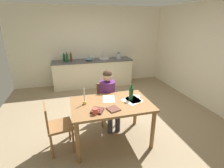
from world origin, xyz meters
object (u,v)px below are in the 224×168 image
Objects in this scene: dining_table at (111,109)px; wine_glass_by_kettle at (90,56)px; chair_side_empty at (56,125)px; wine_glass_near_sink at (93,56)px; person_seated at (109,95)px; candlestick at (85,100)px; sink_unit at (104,59)px; bottle_oil at (64,58)px; chair_at_table at (107,101)px; coffee_mug at (95,111)px; book_cookery at (113,109)px; book_magazine at (97,110)px; bottle_vinegar at (67,58)px; mixing_bowl at (89,59)px; stovetop_kettle at (119,56)px; bottle_wine_red at (71,57)px; wine_bottle_on_table at (131,93)px.

wine_glass_by_kettle is at bearing 88.33° from dining_table.
chair_side_empty is 5.72× the size of wine_glass_near_sink.
person_seated is 4.10× the size of candlestick.
person_seated is at bearing -100.32° from sink_unit.
wine_glass_near_sink is at bearing 7.64° from bottle_oil.
candlestick is (-0.45, 0.09, 0.19)m from dining_table.
sink_unit is at bearing 78.77° from chair_at_table.
coffee_mug reaches higher than book_cookery.
chair_side_empty is 3.37m from sink_unit.
chair_at_table is 4.49× the size of book_magazine.
candlestick is 0.94× the size of bottle_vinegar.
wine_glass_by_kettle is (0.42, 3.41, 0.20)m from coffee_mug.
person_seated is 2.39m from mixing_bowl.
person_seated is at bearing 28.32° from chair_side_empty.
stovetop_kettle is (0.96, 2.44, 0.32)m from person_seated.
chair_at_table is 2.42m from bottle_wine_red.
chair_side_empty is at bearing -108.09° from mixing_bowl.
person_seated is 3.87× the size of bottle_vinegar.
bottle_oil is at bearing 109.09° from person_seated.
person_seated is 5.43× the size of stovetop_kettle.
mixing_bowl is 0.29m from wine_glass_near_sink.
sink_unit is 1.64× the size of stovetop_kettle.
person_seated is at bearing -88.22° from mixing_bowl.
chair_at_table is 2.50m from wine_glass_by_kettle.
bottle_vinegar reaches higher than candlestick.
dining_table is 0.71m from chair_at_table.
candlestick reaches higher than wine_glass_near_sink.
book_magazine is 3.37m from wine_glass_by_kettle.
book_magazine is at bearing -85.05° from bottle_wine_red.
candlestick is 0.35m from book_magazine.
bottle_oil is at bearing 104.38° from dining_table.
candlestick is 0.96× the size of bottle_wine_red.
bottle_vinegar reaches higher than chair_side_empty.
book_magazine is at bearing -81.39° from bottle_oil.
book_cookery is 0.66× the size of wine_bottle_on_table.
book_cookery is 3.18m from bottle_vinegar.
book_cookery is 0.87× the size of stovetop_kettle.
candlestick is at bearing -100.01° from wine_glass_by_kettle.
dining_table is at bearing -91.67° from wine_glass_by_kettle.
book_cookery is at bearing -98.25° from person_seated.
book_magazine is 0.62× the size of bottle_vinegar.
candlestick reaches higher than wine_glass_by_kettle.
sink_unit is 0.47m from wine_glass_by_kettle.
stovetop_kettle is at bearing 66.96° from chair_at_table.
wine_bottle_on_table is at bearing -72.19° from bottle_wine_red.
bottle_vinegar is (0.27, 2.90, 0.53)m from chair_side_empty.
bottle_oil reaches higher than mixing_bowl.
person_seated is at bearing -85.78° from chair_at_table.
book_cookery is 3.25m from sink_unit.
dining_table is at bearing 64.72° from book_magazine.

